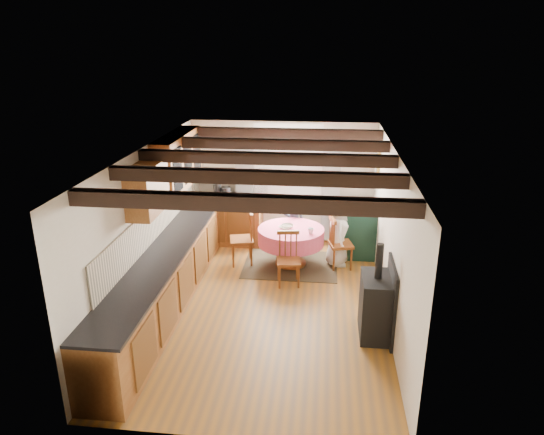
# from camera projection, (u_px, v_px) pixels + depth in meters

# --- Properties ---
(floor) EXTENTS (3.60, 5.50, 0.00)m
(floor) POSITION_uv_depth(u_px,v_px,m) (266.00, 305.00, 7.65)
(floor) COLOR #A16622
(floor) RESTS_ON ground
(ceiling) EXTENTS (3.60, 5.50, 0.00)m
(ceiling) POSITION_uv_depth(u_px,v_px,m) (266.00, 152.00, 6.84)
(ceiling) COLOR white
(ceiling) RESTS_ON ground
(wall_back) EXTENTS (3.60, 0.00, 2.40)m
(wall_back) POSITION_uv_depth(u_px,v_px,m) (283.00, 182.00, 9.81)
(wall_back) COLOR silver
(wall_back) RESTS_ON ground
(wall_front) EXTENTS (3.60, 0.00, 2.40)m
(wall_front) POSITION_uv_depth(u_px,v_px,m) (231.00, 339.00, 4.67)
(wall_front) COLOR silver
(wall_front) RESTS_ON ground
(wall_left) EXTENTS (0.00, 5.50, 2.40)m
(wall_left) POSITION_uv_depth(u_px,v_px,m) (147.00, 228.00, 7.43)
(wall_left) COLOR silver
(wall_left) RESTS_ON ground
(wall_right) EXTENTS (0.00, 5.50, 2.40)m
(wall_right) POSITION_uv_depth(u_px,v_px,m) (391.00, 238.00, 7.06)
(wall_right) COLOR silver
(wall_right) RESTS_ON ground
(beam_a) EXTENTS (3.60, 0.16, 0.16)m
(beam_a) POSITION_uv_depth(u_px,v_px,m) (242.00, 203.00, 5.00)
(beam_a) COLOR black
(beam_a) RESTS_ON ceiling
(beam_b) EXTENTS (3.60, 0.16, 0.16)m
(beam_b) POSITION_uv_depth(u_px,v_px,m) (256.00, 177.00, 5.93)
(beam_b) COLOR black
(beam_b) RESTS_ON ceiling
(beam_c) EXTENTS (3.60, 0.16, 0.16)m
(beam_c) POSITION_uv_depth(u_px,v_px,m) (266.00, 158.00, 6.87)
(beam_c) COLOR black
(beam_c) RESTS_ON ceiling
(beam_d) EXTENTS (3.60, 0.16, 0.16)m
(beam_d) POSITION_uv_depth(u_px,v_px,m) (273.00, 144.00, 7.80)
(beam_d) COLOR black
(beam_d) RESTS_ON ceiling
(beam_e) EXTENTS (3.60, 0.16, 0.16)m
(beam_e) POSITION_uv_depth(u_px,v_px,m) (279.00, 133.00, 8.74)
(beam_e) COLOR black
(beam_e) RESTS_ON ceiling
(splash_left) EXTENTS (0.02, 4.50, 0.55)m
(splash_left) POSITION_uv_depth(u_px,v_px,m) (155.00, 221.00, 7.71)
(splash_left) COLOR beige
(splash_left) RESTS_ON wall_left
(splash_back) EXTENTS (1.40, 0.02, 0.55)m
(splash_back) POSITION_uv_depth(u_px,v_px,m) (233.00, 181.00, 9.90)
(splash_back) COLOR beige
(splash_back) RESTS_ON wall_back
(base_cabinet_left) EXTENTS (0.60, 5.30, 0.88)m
(base_cabinet_left) POSITION_uv_depth(u_px,v_px,m) (170.00, 274.00, 7.65)
(base_cabinet_left) COLOR #925C2F
(base_cabinet_left) RESTS_ON floor
(base_cabinet_back) EXTENTS (1.30, 0.60, 0.88)m
(base_cabinet_back) POSITION_uv_depth(u_px,v_px,m) (229.00, 221.00, 9.90)
(base_cabinet_back) COLOR #925C2F
(base_cabinet_back) RESTS_ON floor
(worktop_left) EXTENTS (0.64, 5.30, 0.04)m
(worktop_left) POSITION_uv_depth(u_px,v_px,m) (169.00, 247.00, 7.50)
(worktop_left) COLOR black
(worktop_left) RESTS_ON base_cabinet_left
(worktop_back) EXTENTS (1.30, 0.64, 0.04)m
(worktop_back) POSITION_uv_depth(u_px,v_px,m) (228.00, 200.00, 9.72)
(worktop_back) COLOR black
(worktop_back) RESTS_ON base_cabinet_back
(wall_cabinet_glass) EXTENTS (0.34, 1.80, 0.90)m
(wall_cabinet_glass) POSITION_uv_depth(u_px,v_px,m) (178.00, 161.00, 8.28)
(wall_cabinet_glass) COLOR #925C2F
(wall_cabinet_glass) RESTS_ON wall_left
(wall_cabinet_solid) EXTENTS (0.34, 0.90, 0.70)m
(wall_cabinet_solid) POSITION_uv_depth(u_px,v_px,m) (147.00, 189.00, 6.89)
(wall_cabinet_solid) COLOR #925C2F
(wall_cabinet_solid) RESTS_ON wall_left
(window_frame) EXTENTS (1.34, 0.03, 1.54)m
(window_frame) POSITION_uv_depth(u_px,v_px,m) (288.00, 163.00, 9.65)
(window_frame) COLOR white
(window_frame) RESTS_ON wall_back
(window_pane) EXTENTS (1.20, 0.01, 1.40)m
(window_pane) POSITION_uv_depth(u_px,v_px,m) (288.00, 163.00, 9.66)
(window_pane) COLOR white
(window_pane) RESTS_ON wall_back
(curtain_left) EXTENTS (0.35, 0.10, 2.10)m
(curtain_left) POSITION_uv_depth(u_px,v_px,m) (245.00, 187.00, 9.83)
(curtain_left) COLOR #A1A2A0
(curtain_left) RESTS_ON wall_back
(curtain_right) EXTENTS (0.35, 0.10, 2.10)m
(curtain_right) POSITION_uv_depth(u_px,v_px,m) (331.00, 190.00, 9.66)
(curtain_right) COLOR #A1A2A0
(curtain_right) RESTS_ON wall_back
(curtain_rod) EXTENTS (2.00, 0.03, 0.03)m
(curtain_rod) POSITION_uv_depth(u_px,v_px,m) (288.00, 133.00, 9.37)
(curtain_rod) COLOR black
(curtain_rod) RESTS_ON wall_back
(wall_picture) EXTENTS (0.04, 0.50, 0.60)m
(wall_picture) POSITION_uv_depth(u_px,v_px,m) (377.00, 165.00, 9.04)
(wall_picture) COLOR gold
(wall_picture) RESTS_ON wall_right
(wall_plate) EXTENTS (0.30, 0.02, 0.30)m
(wall_plate) POSITION_uv_depth(u_px,v_px,m) (337.00, 159.00, 9.51)
(wall_plate) COLOR silver
(wall_plate) RESTS_ON wall_back
(rug) EXTENTS (1.68, 1.30, 0.01)m
(rug) POSITION_uv_depth(u_px,v_px,m) (291.00, 265.00, 9.00)
(rug) COLOR #3F341C
(rug) RESTS_ON floor
(dining_table) EXTENTS (1.18, 1.18, 0.71)m
(dining_table) POSITION_uv_depth(u_px,v_px,m) (291.00, 247.00, 8.88)
(dining_table) COLOR #DC3357
(dining_table) RESTS_ON floor
(chair_near) EXTENTS (0.44, 0.46, 0.90)m
(chair_near) POSITION_uv_depth(u_px,v_px,m) (289.00, 259.00, 8.15)
(chair_near) COLOR brown
(chair_near) RESTS_ON floor
(chair_left) EXTENTS (0.53, 0.51, 1.00)m
(chair_left) POSITION_uv_depth(u_px,v_px,m) (242.00, 238.00, 8.92)
(chair_left) COLOR brown
(chair_left) RESTS_ON floor
(chair_right) EXTENTS (0.51, 0.50, 0.95)m
(chair_right) POSITION_uv_depth(u_px,v_px,m) (341.00, 242.00, 8.77)
(chair_right) COLOR brown
(chair_right) RESTS_ON floor
(aga_range) EXTENTS (0.67, 1.04, 0.96)m
(aga_range) POSITION_uv_depth(u_px,v_px,m) (357.00, 227.00, 9.47)
(aga_range) COLOR #15362B
(aga_range) RESTS_ON floor
(cast_iron_stove) EXTENTS (0.41, 0.68, 1.36)m
(cast_iron_stove) POSITION_uv_depth(u_px,v_px,m) (377.00, 291.00, 6.66)
(cast_iron_stove) COLOR black
(cast_iron_stove) RESTS_ON floor
(child_far) EXTENTS (0.44, 0.31, 1.12)m
(child_far) POSITION_uv_depth(u_px,v_px,m) (294.00, 223.00, 9.47)
(child_far) COLOR #3D4756
(child_far) RESTS_ON floor
(child_right) EXTENTS (0.44, 0.63, 1.23)m
(child_right) POSITION_uv_depth(u_px,v_px,m) (338.00, 233.00, 8.84)
(child_right) COLOR white
(child_right) RESTS_ON floor
(bowl_a) EXTENTS (0.29, 0.29, 0.05)m
(bowl_a) POSITION_uv_depth(u_px,v_px,m) (285.00, 228.00, 8.73)
(bowl_a) COLOR silver
(bowl_a) RESTS_ON dining_table
(bowl_b) EXTENTS (0.28, 0.28, 0.07)m
(bowl_b) POSITION_uv_depth(u_px,v_px,m) (287.00, 227.00, 8.76)
(bowl_b) COLOR silver
(bowl_b) RESTS_ON dining_table
(cup) EXTENTS (0.15, 0.15, 0.10)m
(cup) POSITION_uv_depth(u_px,v_px,m) (311.00, 231.00, 8.52)
(cup) COLOR silver
(cup) RESTS_ON dining_table
(canister_tall) EXTENTS (0.15, 0.15, 0.27)m
(canister_tall) POSITION_uv_depth(u_px,v_px,m) (217.00, 190.00, 9.78)
(canister_tall) COLOR #262628
(canister_tall) RESTS_ON worktop_back
(canister_wide) EXTENTS (0.19, 0.19, 0.22)m
(canister_wide) POSITION_uv_depth(u_px,v_px,m) (226.00, 192.00, 9.75)
(canister_wide) COLOR #262628
(canister_wide) RESTS_ON worktop_back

